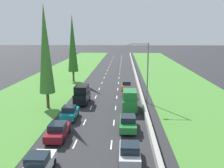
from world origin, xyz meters
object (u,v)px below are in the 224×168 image
(white_hatchback_left_lane, at_px, (39,164))
(maroon_hatchback_right_lane, at_px, (128,92))
(silver_hatchback_right_lane, at_px, (130,153))
(maroon_sedan_left_lane, at_px, (58,131))
(green_sedan_right_lane, at_px, (128,123))
(poplar_tree_third, at_px, (73,44))
(teal_hatchback_left_lane, at_px, (70,113))
(black_van_left_lane, at_px, (82,94))
(green_van_right_lane, at_px, (130,100))
(poplar_tree_second, at_px, (45,49))
(orange_hatchback_right_lane, at_px, (126,86))
(street_light_mast, at_px, (145,69))

(white_hatchback_left_lane, relative_size, maroon_hatchback_right_lane, 1.00)
(silver_hatchback_right_lane, distance_m, maroon_sedan_left_lane, 8.42)
(white_hatchback_left_lane, xyz_separation_m, green_sedan_right_lane, (6.77, 9.28, -0.02))
(maroon_hatchback_right_lane, relative_size, poplar_tree_third, 0.28)
(maroon_sedan_left_lane, distance_m, teal_hatchback_left_lane, 5.75)
(maroon_hatchback_right_lane, distance_m, poplar_tree_third, 18.95)
(maroon_hatchback_right_lane, xyz_separation_m, black_van_left_lane, (-6.89, -4.19, 0.56))
(green_sedan_right_lane, xyz_separation_m, maroon_hatchback_right_lane, (0.16, 14.38, 0.02))
(teal_hatchback_left_lane, relative_size, poplar_tree_third, 0.28)
(green_sedan_right_lane, height_order, poplar_tree_third, poplar_tree_third)
(green_sedan_right_lane, xyz_separation_m, teal_hatchback_left_lane, (-7.11, 3.12, 0.02))
(maroon_sedan_left_lane, relative_size, green_van_right_lane, 0.92)
(white_hatchback_left_lane, distance_m, maroon_hatchback_right_lane, 24.66)
(white_hatchback_left_lane, distance_m, poplar_tree_third, 37.77)
(poplar_tree_second, bearing_deg, maroon_sedan_left_lane, -68.44)
(silver_hatchback_right_lane, xyz_separation_m, orange_hatchback_right_lane, (-0.04, 26.64, 0.00))
(white_hatchback_left_lane, bearing_deg, street_light_mast, 64.92)
(silver_hatchback_right_lane, height_order, black_van_left_lane, black_van_left_lane)
(teal_hatchback_left_lane, xyz_separation_m, poplar_tree_third, (-4.32, 24.36, 7.30))
(green_van_right_lane, height_order, poplar_tree_second, poplar_tree_second)
(green_van_right_lane, height_order, teal_hatchback_left_lane, green_van_right_lane)
(black_van_left_lane, relative_size, street_light_mast, 0.54)
(maroon_sedan_left_lane, height_order, maroon_hatchback_right_lane, maroon_hatchback_right_lane)
(maroon_hatchback_right_lane, height_order, orange_hatchback_right_lane, same)
(green_van_right_lane, xyz_separation_m, poplar_tree_second, (-11.52, 0.56, 6.85))
(green_sedan_right_lane, relative_size, green_van_right_lane, 0.92)
(orange_hatchback_right_lane, bearing_deg, green_van_right_lane, -88.41)
(silver_hatchback_right_lane, relative_size, maroon_sedan_left_lane, 0.87)
(silver_hatchback_right_lane, distance_m, poplar_tree_third, 37.19)
(green_sedan_right_lane, height_order, street_light_mast, street_light_mast)
(white_hatchback_left_lane, bearing_deg, teal_hatchback_left_lane, 91.54)
(orange_hatchback_right_lane, bearing_deg, black_van_left_lane, -125.88)
(maroon_hatchback_right_lane, relative_size, orange_hatchback_right_lane, 1.00)
(maroon_sedan_left_lane, bearing_deg, white_hatchback_left_lane, -87.47)
(orange_hatchback_right_lane, bearing_deg, poplar_tree_second, -133.64)
(silver_hatchback_right_lane, relative_size, white_hatchback_left_lane, 1.00)
(poplar_tree_second, bearing_deg, green_van_right_lane, -2.81)
(silver_hatchback_right_lane, relative_size, street_light_mast, 0.43)
(green_van_right_lane, relative_size, maroon_hatchback_right_lane, 1.26)
(green_van_right_lane, distance_m, poplar_tree_second, 13.41)
(green_van_right_lane, relative_size, poplar_tree_third, 0.35)
(silver_hatchback_right_lane, relative_size, black_van_left_lane, 0.80)
(teal_hatchback_left_lane, relative_size, black_van_left_lane, 0.80)
(white_hatchback_left_lane, height_order, orange_hatchback_right_lane, same)
(green_sedan_right_lane, bearing_deg, black_van_left_lane, 123.47)
(white_hatchback_left_lane, distance_m, green_sedan_right_lane, 11.49)
(poplar_tree_third, bearing_deg, green_sedan_right_lane, -67.41)
(maroon_hatchback_right_lane, xyz_separation_m, poplar_tree_second, (-11.34, -6.60, 7.41))
(maroon_sedan_left_lane, xyz_separation_m, teal_hatchback_left_lane, (-0.04, 5.75, 0.02))
(poplar_tree_second, bearing_deg, poplar_tree_third, 90.73)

